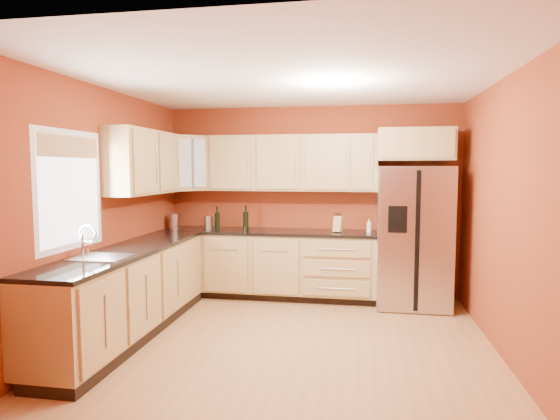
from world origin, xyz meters
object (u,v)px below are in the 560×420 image
(refrigerator, at_px, (413,237))
(knife_block, at_px, (338,224))
(soap_dispenser, at_px, (369,226))
(wine_bottle_a, at_px, (217,218))
(canister_left, at_px, (208,223))

(refrigerator, height_order, knife_block, refrigerator)
(soap_dispenser, bearing_deg, refrigerator, -5.36)
(wine_bottle_a, height_order, knife_block, wine_bottle_a)
(refrigerator, relative_size, soap_dispenser, 10.38)
(wine_bottle_a, distance_m, knife_block, 1.65)
(refrigerator, height_order, canister_left, refrigerator)
(canister_left, distance_m, knife_block, 1.76)
(canister_left, bearing_deg, wine_bottle_a, 19.43)
(knife_block, xyz_separation_m, soap_dispenser, (0.40, 0.02, -0.02))
(refrigerator, xyz_separation_m, canister_left, (-2.71, 0.01, 0.12))
(knife_block, distance_m, soap_dispenser, 0.40)
(refrigerator, distance_m, wine_bottle_a, 2.61)
(refrigerator, bearing_deg, wine_bottle_a, 178.80)
(refrigerator, height_order, wine_bottle_a, refrigerator)
(canister_left, xyz_separation_m, wine_bottle_a, (0.11, 0.04, 0.06))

